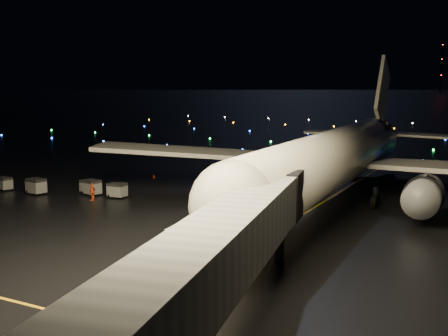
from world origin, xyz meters
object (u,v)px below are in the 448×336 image
at_px(baggage_cart_4, 4,184).
at_px(pushback_tug, 149,282).
at_px(baggage_cart_1, 92,188).
at_px(baggage_cart_2, 89,187).
at_px(baggage_cart_0, 117,190).
at_px(baggage_cart_3, 36,186).
at_px(crew_c, 92,192).
at_px(airliner, 342,125).
at_px(belt_loader, 196,222).

bearing_deg(baggage_cart_4, pushback_tug, -15.96).
bearing_deg(baggage_cart_1, baggage_cart_2, 165.61).
relative_size(baggage_cart_2, baggage_cart_4, 1.03).
bearing_deg(baggage_cart_1, baggage_cart_4, -154.17).
xyz_separation_m(baggage_cart_0, baggage_cart_3, (-9.43, -2.62, 0.08)).
xyz_separation_m(crew_c, baggage_cart_1, (-2.10, 2.33, -0.08)).
bearing_deg(pushback_tug, baggage_cart_4, 162.57).
height_order(pushback_tug, baggage_cart_3, pushback_tug).
relative_size(baggage_cart_1, baggage_cart_3, 0.97).
bearing_deg(pushback_tug, baggage_cart_0, 144.15).
xyz_separation_m(crew_c, baggage_cart_0, (1.40, 2.45, -0.13)).
bearing_deg(airliner, baggage_cart_4, -163.45).
distance_m(airliner, crew_c, 27.45).
bearing_deg(baggage_cart_3, crew_c, 11.65).
relative_size(crew_c, baggage_cart_1, 0.93).
bearing_deg(baggage_cart_4, belt_loader, -1.24).
distance_m(belt_loader, baggage_cart_2, 23.48).
distance_m(pushback_tug, baggage_cart_1, 32.41).
bearing_deg(airliner, pushback_tug, -95.76).
distance_m(pushback_tug, baggage_cart_2, 33.15).
bearing_deg(belt_loader, crew_c, 148.61).
distance_m(airliner, pushback_tug, 33.00).
bearing_deg(belt_loader, baggage_cart_4, 159.02).
xyz_separation_m(crew_c, baggage_cart_4, (-13.16, -0.14, -0.17)).
relative_size(airliner, pushback_tug, 13.66).
relative_size(baggage_cart_0, baggage_cart_4, 1.06).
distance_m(pushback_tug, belt_loader, 12.02).
height_order(baggage_cart_3, baggage_cart_4, baggage_cart_3).
bearing_deg(belt_loader, baggage_cart_3, 156.25).
bearing_deg(baggage_cart_3, baggage_cart_0, 25.98).
height_order(baggage_cart_0, baggage_cart_4, baggage_cart_0).
bearing_deg(baggage_cart_4, baggage_cart_3, 13.58).
height_order(pushback_tug, baggage_cart_4, pushback_tug).
relative_size(crew_c, baggage_cart_0, 0.98).
bearing_deg(crew_c, baggage_cart_3, -97.18).
relative_size(airliner, baggage_cart_1, 28.37).
height_order(airliner, baggage_cart_0, airliner).
relative_size(baggage_cart_0, baggage_cart_3, 0.91).
xyz_separation_m(baggage_cart_0, baggage_cart_4, (-14.57, -2.59, -0.04)).
height_order(baggage_cart_0, baggage_cart_2, baggage_cart_0).
relative_size(belt_loader, crew_c, 3.60).
relative_size(airliner, belt_loader, 8.48).
xyz_separation_m(airliner, belt_loader, (-5.69, -20.69, -6.49)).
bearing_deg(crew_c, airliner, 108.98).
xyz_separation_m(baggage_cart_0, baggage_cart_2, (-4.18, 0.23, -0.02)).
xyz_separation_m(belt_loader, crew_c, (-17.84, 8.53, -0.70)).
xyz_separation_m(baggage_cart_1, baggage_cart_2, (-0.68, 0.35, -0.07)).
height_order(crew_c, baggage_cart_2, crew_c).
bearing_deg(crew_c, baggage_cart_0, 141.85).
bearing_deg(baggage_cart_3, baggage_cart_2, 38.91).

